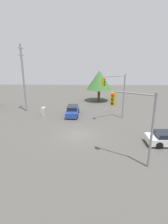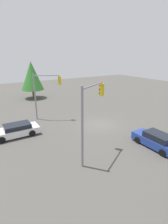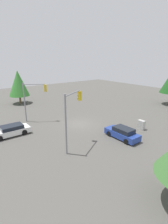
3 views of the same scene
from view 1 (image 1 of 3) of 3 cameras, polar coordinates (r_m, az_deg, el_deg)
ground_plane at (r=20.00m, az=-2.11°, el=-7.37°), size 80.00×80.00×0.00m
sedan_blue at (r=26.50m, az=-3.75°, el=0.37°), size 4.43×1.86×1.44m
traffic_signal_main at (r=13.97m, az=16.41°, el=-0.96°), size 1.93×3.09×6.01m
traffic_signal_cross at (r=24.13m, az=10.50°, el=7.29°), size 2.07×3.30×6.30m
utility_pole_tall at (r=29.36m, az=-19.18°, el=10.68°), size 2.20×0.28×10.40m
electrical_cabinet at (r=26.97m, az=-13.04°, el=0.13°), size 0.96×0.54×1.27m
tree_left at (r=35.20m, az=4.99°, el=10.36°), size 5.01×5.01×6.11m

